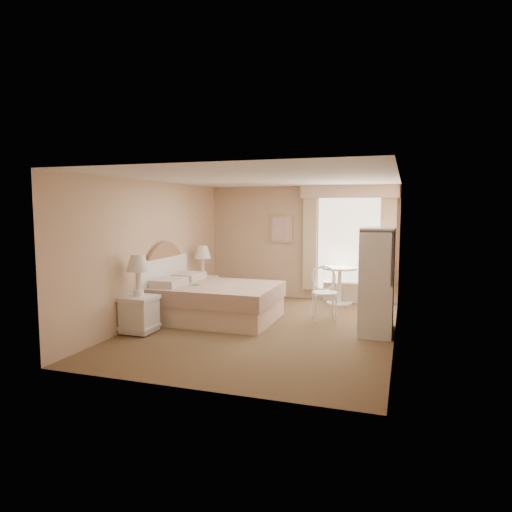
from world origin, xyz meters
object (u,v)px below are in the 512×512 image
(nightstand_near, at_px, (139,304))
(cafe_chair, at_px, (324,288))
(nightstand_far, at_px, (203,282))
(bed, at_px, (211,300))
(round_table, at_px, (340,279))
(armoire, at_px, (378,289))

(nightstand_near, relative_size, cafe_chair, 1.30)
(cafe_chair, bearing_deg, nightstand_far, 149.73)
(bed, relative_size, nightstand_near, 1.71)
(nightstand_near, relative_size, round_table, 1.61)
(cafe_chair, bearing_deg, round_table, 68.35)
(bed, xyz_separation_m, armoire, (2.93, 0.05, 0.35))
(bed, distance_m, cafe_chair, 2.08)
(bed, xyz_separation_m, round_table, (2.04, 2.10, 0.16))
(bed, bearing_deg, nightstand_near, -120.69)
(bed, height_order, nightstand_far, bed)
(nightstand_far, distance_m, round_table, 2.89)
(nightstand_near, height_order, round_table, nightstand_near)
(bed, xyz_separation_m, cafe_chair, (1.96, 0.67, 0.20))
(cafe_chair, height_order, armoire, armoire)
(cafe_chair, xyz_separation_m, armoire, (0.97, -0.62, 0.15))
(bed, distance_m, nightstand_near, 1.42)
(round_table, bearing_deg, nightstand_near, -129.78)
(nightstand_near, bearing_deg, bed, 59.31)
(nightstand_far, bearing_deg, round_table, 17.48)
(bed, xyz_separation_m, nightstand_near, (-0.72, -1.22, 0.11))
(cafe_chair, bearing_deg, bed, -179.63)
(nightstand_far, height_order, round_table, nightstand_far)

